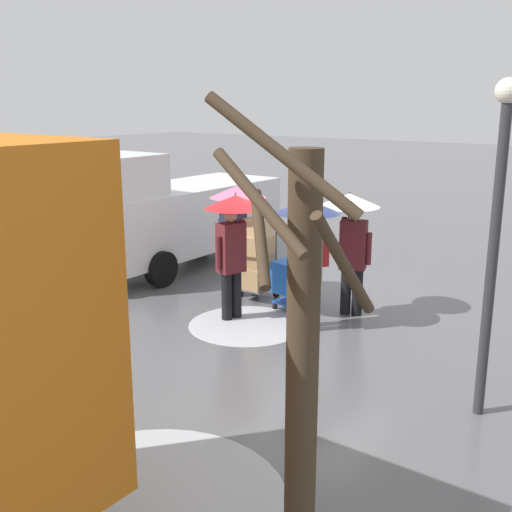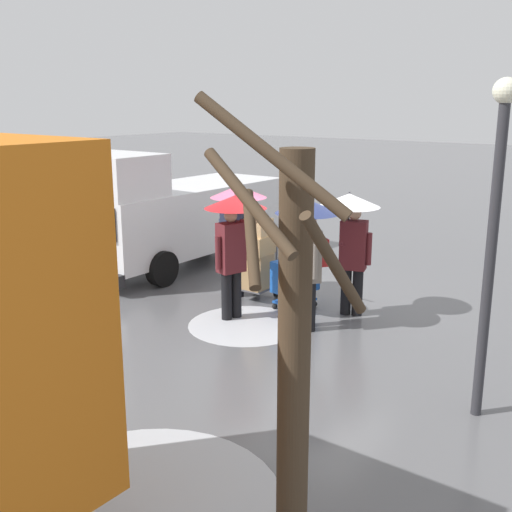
{
  "view_description": "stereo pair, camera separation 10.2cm",
  "coord_description": "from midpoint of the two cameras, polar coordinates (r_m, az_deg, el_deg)",
  "views": [
    {
      "loc": [
        -5.31,
        9.23,
        3.63
      ],
      "look_at": [
        0.66,
        0.89,
        1.05
      ],
      "focal_mm": 43.72,
      "sensor_mm": 36.0,
      "label": 1
    },
    {
      "loc": [
        -5.39,
        9.17,
        3.63
      ],
      "look_at": [
        0.66,
        0.89,
        1.05
      ],
      "focal_mm": 43.72,
      "sensor_mm": 36.0,
      "label": 2
    }
  ],
  "objects": [
    {
      "name": "hand_dolly_boxes",
      "position": [
        11.49,
        -0.12,
        -0.08
      ],
      "size": [
        0.54,
        0.71,
        1.53
      ],
      "color": "#515156",
      "rests_on": "ground"
    },
    {
      "name": "cargo_van_parked_right",
      "position": [
        13.98,
        -7.98,
        3.89
      ],
      "size": [
        2.24,
        5.36,
        2.6
      ],
      "color": "white",
      "rests_on": "ground"
    },
    {
      "name": "street_lamp",
      "position": [
        7.35,
        20.77,
        3.34
      ],
      "size": [
        0.28,
        0.28,
        3.86
      ],
      "color": "#2D2D33",
      "rests_on": "ground"
    },
    {
      "name": "pedestrian_black_side",
      "position": [
        9.89,
        4.59,
        2.06
      ],
      "size": [
        1.04,
        1.04,
        2.15
      ],
      "color": "black",
      "rests_on": "ground"
    },
    {
      "name": "slush_patch_mid_street",
      "position": [
        10.39,
        -1.12,
        -6.31
      ],
      "size": [
        1.94,
        1.94,
        0.01
      ],
      "primitive_type": "cylinder",
      "color": "silver",
      "rests_on": "ground"
    },
    {
      "name": "slush_patch_near_cluster",
      "position": [
        6.28,
        -10.68,
        -21.41
      ],
      "size": [
        2.7,
        2.7,
        0.01
      ],
      "primitive_type": "cylinder",
      "color": "#ADAFB5",
      "rests_on": "ground"
    },
    {
      "name": "ground_plane",
      "position": [
        11.24,
        5.11,
        -4.77
      ],
      "size": [
        90.0,
        90.0,
        0.0
      ],
      "primitive_type": "plane",
      "color": "#5B5B5E"
    },
    {
      "name": "bare_tree_near",
      "position": [
        4.53,
        3.44,
        -9.6
      ],
      "size": [
        1.15,
        0.95,
        3.68
      ],
      "color": "#423323",
      "rests_on": "ground"
    },
    {
      "name": "pedestrian_white_side",
      "position": [
        10.61,
        8.4,
        2.86
      ],
      "size": [
        1.04,
        1.04,
        2.15
      ],
      "color": "black",
      "rests_on": "ground"
    },
    {
      "name": "pedestrian_far_side",
      "position": [
        10.32,
        -2.35,
        2.69
      ],
      "size": [
        1.04,
        1.04,
        2.15
      ],
      "color": "black",
      "rests_on": "ground"
    },
    {
      "name": "shopping_cart_vendor",
      "position": [
        11.07,
        3.32,
        -1.95
      ],
      "size": [
        0.67,
        0.89,
        1.04
      ],
      "color": "#1951B2",
      "rests_on": "ground"
    },
    {
      "name": "pedestrian_pink_side",
      "position": [
        11.52,
        -2.12,
        3.88
      ],
      "size": [
        1.04,
        1.04,
        2.15
      ],
      "color": "black",
      "rests_on": "ground"
    }
  ]
}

